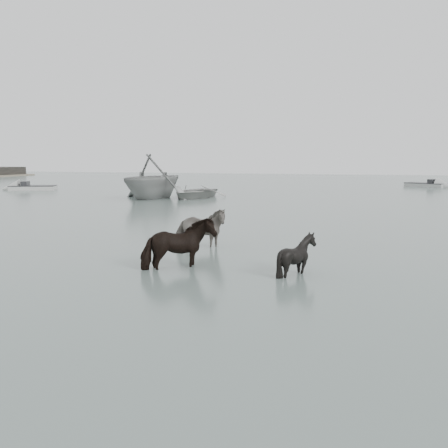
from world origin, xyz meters
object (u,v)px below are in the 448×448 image
(pony_pinto, at_px, (200,224))
(rowboat_lead, at_px, (194,191))
(pony_dark, at_px, (179,238))
(pony_black, at_px, (297,249))

(pony_pinto, height_order, rowboat_lead, pony_pinto)
(pony_dark, relative_size, rowboat_lead, 0.32)
(pony_black, bearing_deg, pony_dark, 78.09)
(pony_pinto, relative_size, pony_black, 1.40)
(pony_black, height_order, rowboat_lead, pony_black)
(rowboat_lead, bearing_deg, pony_pinto, -62.88)
(pony_dark, height_order, rowboat_lead, pony_dark)
(pony_dark, distance_m, pony_black, 2.89)
(pony_pinto, distance_m, pony_dark, 3.05)
(pony_pinto, height_order, pony_black, pony_pinto)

